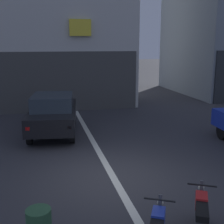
{
  "coord_description": "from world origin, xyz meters",
  "views": [
    {
      "loc": [
        -1.85,
        -7.6,
        3.64
      ],
      "look_at": [
        0.44,
        2.0,
        1.4
      ],
      "focal_mm": 48.94,
      "sensor_mm": 36.0,
      "label": 1
    }
  ],
  "objects": [
    {
      "name": "car_black_crossing_near",
      "position": [
        -1.38,
        4.63,
        0.89
      ],
      "size": [
        2.27,
        4.29,
        1.64
      ],
      "color": "black",
      "rests_on": "ground"
    },
    {
      "name": "ground_plane",
      "position": [
        0.0,
        0.0,
        0.0
      ],
      "size": [
        120.0,
        120.0,
        0.0
      ],
      "primitive_type": "plane",
      "color": "#333338"
    },
    {
      "name": "lane_centre_line",
      "position": [
        0.0,
        6.0,
        0.0
      ],
      "size": [
        0.2,
        18.0,
        0.01
      ],
      "primitive_type": "cube",
      "color": "silver",
      "rests_on": "ground"
    },
    {
      "name": "motorcycle_red_row_left_mid",
      "position": [
        0.95,
        -3.01,
        0.46
      ],
      "size": [
        0.85,
        1.51,
        0.98
      ],
      "color": "black",
      "rests_on": "ground"
    }
  ]
}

